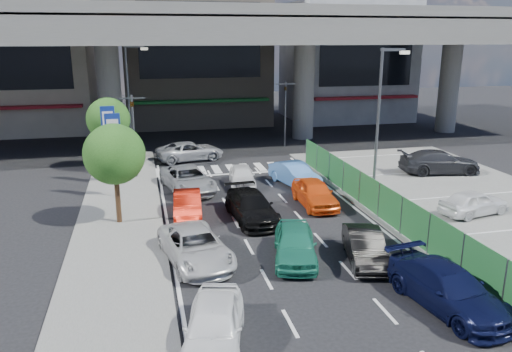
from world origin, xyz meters
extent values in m
plane|color=black|center=(0.00, 0.00, 0.00)|extent=(120.00, 120.00, 0.00)
cube|color=#60605D|center=(11.00, 2.00, 0.03)|extent=(12.00, 28.00, 0.06)
cube|color=#60605D|center=(-7.00, 4.00, 0.06)|extent=(4.00, 30.00, 0.12)
cylinder|color=slate|center=(-8.00, 22.00, 4.00)|extent=(1.80, 1.80, 8.00)
cylinder|color=slate|center=(8.00, 22.00, 4.00)|extent=(1.80, 1.80, 8.00)
cylinder|color=slate|center=(22.00, 22.00, 4.00)|extent=(1.80, 1.80, 8.00)
cube|color=slate|center=(0.00, 22.00, 9.00)|extent=(64.00, 14.00, 2.00)
cube|color=slate|center=(0.00, 15.20, 10.30)|extent=(64.00, 0.40, 0.90)
cube|color=slate|center=(0.00, 28.80, 10.30)|extent=(64.00, 0.40, 0.90)
cube|color=#A29A83|center=(-16.00, 32.00, 6.50)|extent=(12.00, 10.00, 13.00)
cube|color=maroon|center=(-16.00, 26.90, 2.80)|extent=(10.80, 1.60, 0.25)
cube|color=black|center=(-16.00, 26.98, 7.15)|extent=(9.60, 0.10, 5.85)
cube|color=gray|center=(0.00, 33.00, 7.50)|extent=(14.00, 10.00, 15.00)
cube|color=#146426|center=(0.00, 27.90, 2.80)|extent=(12.60, 1.60, 0.25)
cube|color=black|center=(0.00, 27.98, 8.25)|extent=(11.20, 0.10, 6.75)
cube|color=gray|center=(16.00, 32.00, 6.00)|extent=(12.00, 10.00, 12.00)
cube|color=maroon|center=(16.00, 26.90, 2.80)|extent=(10.80, 1.60, 0.25)
cube|color=black|center=(16.00, 26.98, 6.60)|extent=(9.60, 0.10, 5.40)
cylinder|color=#595B60|center=(-6.20, 12.00, 2.60)|extent=(0.14, 0.14, 5.20)
cube|color=#595B60|center=(-6.20, 12.00, 5.00)|extent=(1.60, 0.08, 0.08)
imported|color=black|center=(-6.20, 12.00, 4.70)|extent=(0.26, 1.24, 0.50)
cylinder|color=#595B60|center=(5.50, 19.00, 2.60)|extent=(0.14, 0.14, 5.20)
cube|color=#595B60|center=(5.50, 19.00, 5.00)|extent=(1.60, 0.08, 0.08)
imported|color=black|center=(5.50, 19.00, 4.70)|extent=(0.26, 1.24, 0.50)
cylinder|color=#595B60|center=(7.00, 6.00, 4.00)|extent=(0.16, 0.16, 8.00)
cube|color=#595B60|center=(7.60, 6.00, 7.90)|extent=(1.40, 0.15, 0.15)
cube|color=silver|center=(8.30, 6.00, 7.75)|extent=(0.50, 0.22, 0.18)
cylinder|color=#595B60|center=(-6.50, 18.00, 4.00)|extent=(0.16, 0.16, 8.00)
cube|color=#595B60|center=(-5.90, 18.00, 7.90)|extent=(1.40, 0.15, 0.15)
cube|color=silver|center=(-5.20, 18.00, 7.75)|extent=(0.50, 0.22, 0.18)
cylinder|color=#595B60|center=(-7.20, 8.00, 1.10)|extent=(0.10, 0.10, 2.20)
cube|color=navy|center=(-7.20, 8.00, 3.20)|extent=(0.80, 0.12, 3.00)
cube|color=white|center=(-7.20, 7.93, 3.20)|extent=(0.60, 0.02, 2.40)
cylinder|color=#595B60|center=(-7.60, 11.00, 1.10)|extent=(0.10, 0.10, 2.20)
cube|color=navy|center=(-7.60, 11.00, 3.20)|extent=(0.80, 0.12, 3.00)
cube|color=white|center=(-7.60, 10.93, 3.20)|extent=(0.60, 0.02, 2.40)
cylinder|color=#382314|center=(-7.00, 4.00, 1.20)|extent=(0.24, 0.24, 2.40)
sphere|color=#174213|center=(-7.00, 4.00, 3.40)|extent=(2.80, 2.80, 2.80)
cylinder|color=#382314|center=(-7.80, 14.50, 1.20)|extent=(0.24, 0.24, 2.40)
sphere|color=#174213|center=(-7.80, 14.50, 3.40)|extent=(2.80, 2.80, 2.80)
imported|color=white|center=(-4.06, -6.66, 0.69)|extent=(2.54, 4.32, 1.38)
imported|color=black|center=(3.66, -6.23, 0.69)|extent=(2.68, 5.01, 1.38)
imported|color=silver|center=(-3.94, -0.95, 0.65)|extent=(2.97, 5.01, 1.31)
imported|color=#228366|center=(-0.09, -1.62, 0.69)|extent=(2.61, 4.33, 1.38)
imported|color=black|center=(2.54, -2.40, 0.63)|extent=(2.24, 4.01, 1.25)
imported|color=red|center=(-3.76, 4.30, 0.62)|extent=(1.60, 3.85, 1.24)
imported|color=black|center=(-0.79, 3.16, 0.67)|extent=(2.18, 4.72, 1.34)
imported|color=#EB5212|center=(2.89, 4.47, 0.69)|extent=(1.67, 4.07, 1.38)
imported|color=#919498|center=(-3.32, 8.63, 0.69)|extent=(3.22, 5.32, 1.38)
imported|color=white|center=(-0.08, 8.90, 0.61)|extent=(1.85, 3.72, 1.22)
imported|color=#4478BF|center=(3.01, 8.31, 0.67)|extent=(2.39, 4.32, 1.35)
imported|color=#AFB1B7|center=(-2.43, 16.03, 0.67)|extent=(5.14, 3.12, 1.33)
imported|color=white|center=(10.04, 1.25, 0.68)|extent=(3.88, 2.16, 1.25)
imported|color=#28292D|center=(12.86, 8.64, 0.80)|extent=(5.37, 2.82, 1.48)
cone|color=red|center=(5.60, 6.15, 0.40)|extent=(0.39, 0.39, 0.68)
camera|label=1|loc=(-5.71, -19.03, 8.55)|focal=35.00mm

